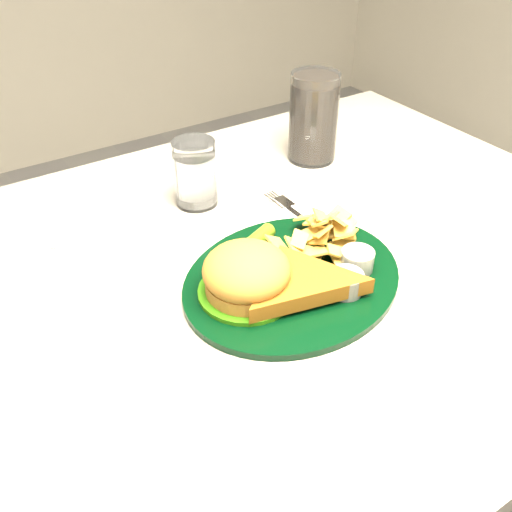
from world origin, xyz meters
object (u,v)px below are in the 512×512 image
Objects in this scene: dinner_plate at (293,261)px; water_glass at (195,173)px; cola_glass at (313,118)px; fork_napkin at (307,222)px; table at (237,447)px.

water_glass reaches higher than dinner_plate.
cola_glass is 0.23m from fork_napkin.
table is at bearing -165.62° from fork_napkin.
water_glass is at bearing 75.80° from table.
water_glass is (0.05, 0.18, 0.43)m from table.
cola_glass reaches higher than water_glass.
fork_napkin is at bearing -128.91° from cola_glass.
water_glass is (-0.01, 0.24, 0.02)m from dinner_plate.
fork_napkin is (-0.14, -0.17, -0.07)m from cola_glass.
water_glass is 0.71× the size of fork_napkin.
dinner_plate is at bearing -131.12° from cola_glass.
dinner_plate is (0.06, -0.06, 0.41)m from table.
water_glass reaches higher than fork_napkin.
dinner_plate is 1.99× the size of cola_glass.
table is at bearing -104.20° from water_glass.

